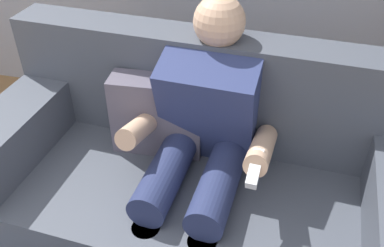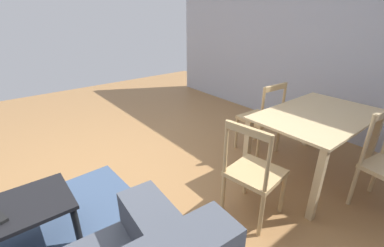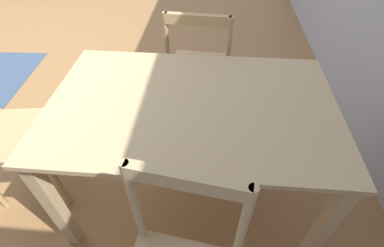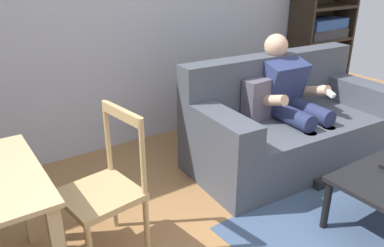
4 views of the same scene
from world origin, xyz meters
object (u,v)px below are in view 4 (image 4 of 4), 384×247
person_lounging (290,100)px  dining_chair_facing_couch (104,191)px  couch (286,125)px  bookshelf (320,41)px

person_lounging → dining_chair_facing_couch: 1.86m
couch → dining_chair_facing_couch: bearing=-172.4°
bookshelf → dining_chair_facing_couch: 3.62m
person_lounging → dining_chair_facing_couch: bearing=-172.5°
bookshelf → person_lounging: bearing=-148.3°
person_lounging → bookshelf: bearing=31.7°
person_lounging → couch: bearing=-177.2°
couch → bookshelf: size_ratio=0.95×
bookshelf → dining_chair_facing_couch: (-3.40, -1.21, -0.33)m
person_lounging → bookshelf: 1.84m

